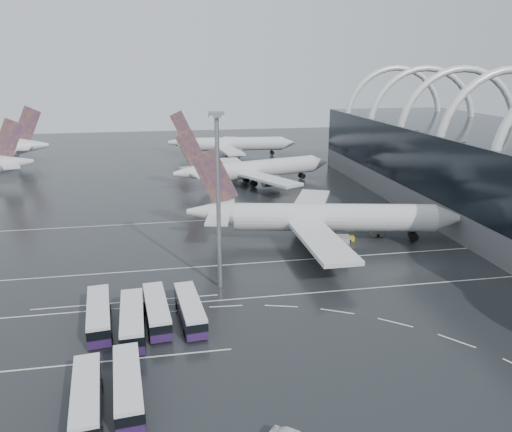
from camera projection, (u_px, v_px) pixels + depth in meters
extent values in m
plane|color=black|center=(279.00, 290.00, 80.59)|extent=(420.00, 420.00, 0.00)
torus|color=white|center=(505.00, 143.00, 111.70)|extent=(33.80, 1.80, 33.80)
torus|color=white|center=(457.00, 133.00, 129.58)|extent=(33.80, 1.80, 33.80)
torus|color=white|center=(421.00, 124.00, 147.47)|extent=(33.80, 1.80, 33.80)
torus|color=white|center=(393.00, 118.00, 165.36)|extent=(33.80, 1.80, 33.80)
cube|color=silver|center=(282.00, 295.00, 78.70)|extent=(120.00, 0.25, 0.01)
cube|color=silver|center=(265.00, 262.00, 91.88)|extent=(120.00, 0.25, 0.01)
cube|color=silver|center=(242.00, 218.00, 118.24)|extent=(120.00, 0.25, 0.01)
cube|color=silver|center=(119.00, 360.00, 61.40)|extent=(28.00, 0.25, 0.01)
cube|color=silver|center=(127.00, 302.00, 76.46)|extent=(28.00, 0.25, 0.01)
cylinder|color=silver|center=(334.00, 217.00, 102.01)|extent=(41.08, 13.74, 5.66)
cone|color=silver|center=(449.00, 218.00, 101.52)|extent=(6.88, 6.72, 5.66)
cone|color=silver|center=(211.00, 212.00, 102.25)|extent=(10.70, 7.51, 5.66)
cube|color=#381762|center=(215.00, 178.00, 100.13)|extent=(9.33, 2.46, 12.00)
cube|color=silver|center=(220.00, 212.00, 102.21)|extent=(7.83, 18.10, 0.49)
cube|color=silver|center=(321.00, 240.00, 90.58)|extent=(7.01, 24.46, 0.78)
cube|color=silver|center=(310.00, 204.00, 113.93)|extent=(16.03, 25.10, 0.78)
cylinder|color=gray|center=(334.00, 243.00, 94.30)|extent=(5.93, 4.33, 3.32)
cylinder|color=gray|center=(324.00, 216.00, 111.11)|extent=(5.93, 4.33, 3.32)
cube|color=black|center=(314.00, 235.00, 103.22)|extent=(12.73, 8.47, 2.15)
cylinder|color=silver|center=(261.00, 169.00, 151.64)|extent=(36.91, 15.37, 5.31)
cone|color=silver|center=(319.00, 163.00, 160.69)|extent=(6.75, 6.63, 5.31)
cone|color=silver|center=(189.00, 173.00, 141.53)|extent=(10.27, 7.65, 5.31)
cube|color=#381762|center=(191.00, 149.00, 139.96)|extent=(8.62, 2.98, 11.25)
cube|color=silver|center=(195.00, 172.00, 142.31)|extent=(8.54, 16.96, 0.46)
cube|color=silver|center=(268.00, 179.00, 140.44)|extent=(16.45, 23.19, 0.73)
cube|color=silver|center=(234.00, 165.00, 160.02)|extent=(8.05, 23.28, 0.73)
cylinder|color=gray|center=(271.00, 181.00, 144.83)|extent=(5.70, 4.39, 3.11)
cylinder|color=gray|center=(246.00, 171.00, 158.93)|extent=(5.70, 4.39, 3.11)
cube|color=black|center=(250.00, 182.00, 151.13)|extent=(12.18, 8.68, 2.01)
cylinder|color=silver|center=(237.00, 144.00, 198.86)|extent=(36.16, 8.37, 5.35)
cone|color=silver|center=(288.00, 143.00, 200.75)|extent=(5.97, 5.80, 5.35)
cone|color=silver|center=(180.00, 142.00, 196.53)|extent=(9.64, 6.11, 5.35)
cube|color=#381762|center=(181.00, 125.00, 194.64)|extent=(8.90, 1.31, 11.33)
cube|color=silver|center=(184.00, 142.00, 196.70)|extent=(5.54, 16.88, 0.46)
cube|color=silver|center=(229.00, 150.00, 187.71)|extent=(9.26, 23.67, 0.74)
cube|color=silver|center=(226.00, 141.00, 209.66)|extent=(12.86, 23.93, 0.74)
cylinder|color=gray|center=(236.00, 153.00, 191.51)|extent=(5.32, 3.55, 3.13)
cylinder|color=gray|center=(233.00, 146.00, 207.32)|extent=(5.32, 3.55, 3.13)
cube|color=black|center=(228.00, 153.00, 199.59)|extent=(11.52, 6.82, 2.03)
cone|color=silver|center=(16.00, 163.00, 152.72)|extent=(11.54, 9.09, 5.87)
cube|color=#381762|center=(8.00, 138.00, 150.05)|extent=(9.32, 4.05, 12.44)
cube|color=silver|center=(8.00, 163.00, 151.72)|extent=(10.75, 18.63, 0.51)
cone|color=silver|center=(33.00, 145.00, 183.21)|extent=(10.96, 6.68, 6.20)
cube|color=#381762|center=(27.00, 124.00, 180.68)|extent=(10.31, 1.11, 13.13)
cube|color=silver|center=(27.00, 146.00, 182.75)|extent=(5.69, 19.43, 0.53)
cube|color=#241239|center=(99.00, 320.00, 69.15)|extent=(4.47, 13.60, 1.13)
cube|color=black|center=(99.00, 312.00, 68.79)|extent=(4.50, 13.34, 1.34)
cube|color=silver|center=(98.00, 306.00, 68.53)|extent=(4.47, 13.60, 0.46)
cylinder|color=black|center=(111.00, 337.00, 65.75)|extent=(0.47, 1.06, 1.03)
cylinder|color=black|center=(88.00, 340.00, 64.96)|extent=(0.47, 1.06, 1.03)
cylinder|color=black|center=(110.00, 308.00, 73.58)|extent=(0.47, 1.06, 1.03)
cylinder|color=black|center=(89.00, 310.00, 72.78)|extent=(0.47, 1.06, 1.03)
cube|color=#241239|center=(133.00, 326.00, 67.64)|extent=(3.72, 13.67, 1.14)
cube|color=black|center=(132.00, 318.00, 67.28)|extent=(3.77, 13.40, 1.35)
cube|color=silver|center=(132.00, 311.00, 67.01)|extent=(3.72, 13.67, 0.47)
cylinder|color=black|center=(145.00, 344.00, 64.05)|extent=(0.42, 1.06, 1.04)
cylinder|color=black|center=(121.00, 347.00, 63.41)|extent=(0.42, 1.06, 1.04)
cylinder|color=black|center=(143.00, 313.00, 72.11)|extent=(0.42, 1.06, 1.04)
cylinder|color=black|center=(123.00, 315.00, 71.47)|extent=(0.42, 1.06, 1.04)
cube|color=#241239|center=(157.00, 316.00, 70.45)|extent=(4.16, 13.20, 1.10)
cube|color=black|center=(157.00, 308.00, 70.10)|extent=(4.19, 12.95, 1.30)
cube|color=silver|center=(156.00, 302.00, 69.85)|extent=(4.16, 13.20, 0.45)
cylinder|color=black|center=(171.00, 331.00, 67.11)|extent=(0.45, 1.03, 1.00)
cylinder|color=black|center=(150.00, 334.00, 66.38)|extent=(0.45, 1.03, 1.00)
cylinder|color=black|center=(164.00, 304.00, 74.75)|extent=(0.45, 1.03, 1.00)
cylinder|color=black|center=(145.00, 306.00, 74.02)|extent=(0.45, 1.03, 1.00)
cube|color=#241239|center=(190.00, 315.00, 70.78)|extent=(4.11, 13.04, 1.08)
cube|color=black|center=(190.00, 307.00, 70.43)|extent=(4.14, 12.79, 1.28)
cube|color=silver|center=(190.00, 302.00, 70.18)|extent=(4.11, 13.04, 0.44)
cylinder|color=black|center=(205.00, 330.00, 67.48)|extent=(0.44, 1.02, 0.99)
cylinder|color=black|center=(185.00, 333.00, 66.75)|extent=(0.44, 1.02, 0.99)
cylinder|color=black|center=(195.00, 303.00, 75.03)|extent=(0.44, 1.02, 0.99)
cylinder|color=black|center=(177.00, 306.00, 74.30)|extent=(0.44, 1.02, 0.99)
cube|color=#241239|center=(87.00, 405.00, 52.00)|extent=(4.18, 12.85, 1.07)
cube|color=black|center=(86.00, 395.00, 51.66)|extent=(4.21, 12.61, 1.26)
cube|color=silver|center=(85.00, 388.00, 51.41)|extent=(4.18, 12.85, 0.44)
cylinder|color=black|center=(101.00, 431.00, 48.77)|extent=(0.44, 1.00, 0.97)
cylinder|color=black|center=(101.00, 383.00, 56.18)|extent=(0.44, 1.00, 0.97)
cylinder|color=black|center=(76.00, 387.00, 55.44)|extent=(0.44, 1.00, 0.97)
cube|color=#241239|center=(128.00, 392.00, 53.94)|extent=(4.02, 12.98, 1.08)
cube|color=black|center=(128.00, 383.00, 53.60)|extent=(4.06, 12.73, 1.28)
cube|color=silver|center=(127.00, 376.00, 53.35)|extent=(4.02, 12.98, 0.44)
cylinder|color=black|center=(144.00, 418.00, 50.65)|extent=(0.43, 1.01, 0.98)
cylinder|color=black|center=(116.00, 423.00, 49.94)|extent=(0.43, 1.01, 0.98)
cylinder|color=black|center=(140.00, 372.00, 58.18)|extent=(0.43, 1.01, 0.98)
cylinder|color=black|center=(115.00, 376.00, 57.47)|extent=(0.43, 1.01, 0.98)
cylinder|color=gray|center=(218.00, 206.00, 77.72)|extent=(0.69, 0.69, 27.56)
cube|color=gray|center=(216.00, 114.00, 73.64)|extent=(2.17, 2.17, 0.79)
cube|color=white|center=(216.00, 116.00, 73.73)|extent=(1.97, 1.97, 0.39)
cube|color=gold|center=(349.00, 239.00, 102.85)|extent=(1.88, 1.11, 1.02)
cube|color=gold|center=(329.00, 253.00, 95.17)|extent=(1.98, 1.17, 1.08)
cube|color=slate|center=(377.00, 233.00, 105.99)|extent=(2.52, 1.49, 1.37)
cube|color=gold|center=(313.00, 225.00, 111.95)|extent=(1.90, 1.12, 1.04)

